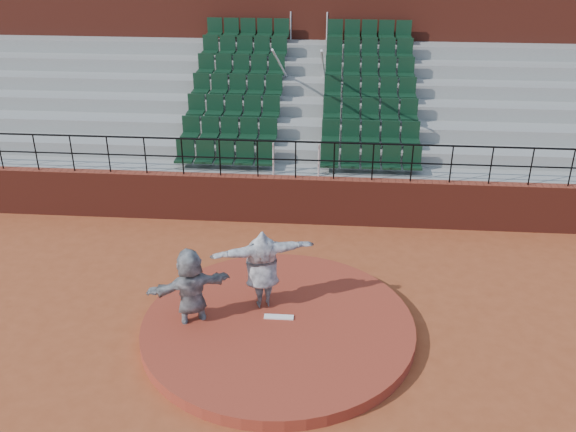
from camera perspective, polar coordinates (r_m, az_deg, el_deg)
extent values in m
plane|color=brown|center=(13.24, -0.88, -10.27)|extent=(90.00, 90.00, 0.00)
cylinder|color=maroon|center=(13.17, -0.88, -9.83)|extent=(5.50, 5.50, 0.25)
cube|color=white|center=(13.21, -0.82, -8.96)|extent=(0.60, 0.15, 0.03)
cube|color=maroon|center=(17.21, 0.66, 1.45)|extent=(24.00, 0.30, 1.30)
cylinder|color=black|center=(16.59, 0.69, 6.62)|extent=(24.00, 0.05, 0.05)
cylinder|color=black|center=(16.76, 0.68, 5.01)|extent=(24.00, 0.04, 0.04)
cylinder|color=black|center=(19.02, -24.24, 5.27)|extent=(0.04, 0.04, 1.00)
cylinder|color=black|center=(18.56, -21.51, 5.29)|extent=(0.04, 0.04, 1.00)
cylinder|color=black|center=(18.15, -18.65, 5.30)|extent=(0.04, 0.04, 1.00)
cylinder|color=black|center=(17.79, -15.67, 5.30)|extent=(0.04, 0.04, 1.00)
cylinder|color=black|center=(17.47, -12.57, 5.28)|extent=(0.04, 0.04, 1.00)
cylinder|color=black|center=(17.21, -9.37, 5.24)|extent=(0.04, 0.04, 1.00)
cylinder|color=black|center=(17.00, -6.08, 5.18)|extent=(0.04, 0.04, 1.00)
cylinder|color=black|center=(16.85, -2.72, 5.11)|extent=(0.04, 0.04, 1.00)
cylinder|color=black|center=(16.76, 0.68, 5.01)|extent=(0.04, 0.04, 1.00)
cylinder|color=black|center=(16.73, 4.12, 4.90)|extent=(0.04, 0.04, 1.00)
cylinder|color=black|center=(16.76, 7.55, 4.77)|extent=(0.04, 0.04, 1.00)
cylinder|color=black|center=(16.84, 10.95, 4.63)|extent=(0.04, 0.04, 1.00)
cylinder|color=black|center=(16.99, 14.31, 4.47)|extent=(0.04, 0.04, 1.00)
cylinder|color=black|center=(17.19, 17.60, 4.30)|extent=(0.04, 0.04, 1.00)
cylinder|color=black|center=(17.45, 20.80, 4.12)|extent=(0.04, 0.04, 1.00)
cylinder|color=black|center=(17.76, 23.90, 3.93)|extent=(0.04, 0.04, 1.00)
cube|color=gray|center=(17.74, 0.79, 2.23)|extent=(24.00, 0.85, 1.30)
cube|color=black|center=(17.59, -5.65, 5.44)|extent=(2.75, 0.48, 0.72)
cube|color=black|center=(17.35, 7.36, 5.05)|extent=(2.75, 0.48, 0.72)
cube|color=gray|center=(18.44, 0.98, 3.87)|extent=(24.00, 0.85, 1.70)
cube|color=black|center=(18.24, -5.25, 7.57)|extent=(2.75, 0.48, 0.72)
cube|color=black|center=(18.01, 7.34, 7.22)|extent=(2.75, 0.48, 0.72)
cube|color=gray|center=(19.15, 1.15, 5.39)|extent=(24.00, 0.85, 2.10)
cube|color=black|center=(18.91, -4.88, 9.55)|extent=(2.75, 0.48, 0.72)
cube|color=black|center=(18.69, 7.32, 9.23)|extent=(2.75, 0.48, 0.72)
cube|color=gray|center=(19.88, 1.30, 6.80)|extent=(24.00, 0.85, 2.50)
cube|color=black|center=(19.61, -4.53, 11.39)|extent=(2.75, 0.48, 0.72)
cube|color=black|center=(19.40, 7.30, 11.09)|extent=(2.75, 0.48, 0.72)
cube|color=gray|center=(20.61, 1.45, 8.12)|extent=(24.00, 0.85, 2.90)
cube|color=black|center=(20.33, -4.20, 13.10)|extent=(2.75, 0.48, 0.72)
cube|color=black|center=(20.13, 7.28, 12.82)|extent=(2.75, 0.48, 0.72)
cube|color=gray|center=(21.36, 1.59, 9.34)|extent=(24.00, 0.85, 3.30)
cube|color=black|center=(21.07, -3.89, 14.69)|extent=(2.75, 0.48, 0.72)
cube|color=black|center=(20.87, 7.26, 14.43)|extent=(2.75, 0.48, 0.72)
cube|color=gray|center=(22.12, 1.72, 10.47)|extent=(24.00, 0.85, 3.70)
cube|color=black|center=(21.82, -3.60, 16.17)|extent=(2.75, 0.48, 0.72)
cube|color=black|center=(21.63, 7.24, 15.93)|extent=(2.75, 0.48, 0.72)
cylinder|color=silver|center=(19.31, -0.45, 12.88)|extent=(0.06, 5.97, 2.46)
cylinder|color=silver|center=(19.24, 3.20, 12.79)|extent=(0.06, 5.97, 2.46)
cube|color=maroon|center=(23.60, 2.03, 15.72)|extent=(24.00, 3.00, 7.10)
imported|color=black|center=(13.16, -2.31, -4.70)|extent=(2.20, 1.25, 1.73)
imported|color=black|center=(12.94, -8.62, -6.61)|extent=(1.77, 1.27, 1.85)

